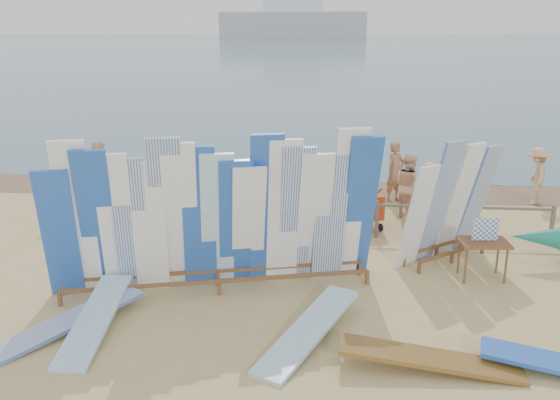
# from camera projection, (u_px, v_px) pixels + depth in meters

# --- Properties ---
(ground) EXTENTS (160.00, 160.00, 0.00)m
(ground) POSITION_uv_depth(u_px,v_px,m) (282.00, 288.00, 11.41)
(ground) COLOR tan
(ground) RESTS_ON ground
(ocean) EXTENTS (320.00, 240.00, 0.02)m
(ocean) POSITION_uv_depth(u_px,v_px,m) (330.00, 45.00, 133.52)
(ocean) COLOR #3F5F71
(ocean) RESTS_ON ground
(wet_sand_strip) EXTENTS (40.00, 2.60, 0.01)m
(wet_sand_strip) POSITION_uv_depth(u_px,v_px,m) (302.00, 188.00, 18.28)
(wet_sand_strip) COLOR brown
(wet_sand_strip) RESTS_ON ground
(distant_ship) EXTENTS (45.00, 8.00, 14.00)m
(distant_ship) POSITION_uv_depth(u_px,v_px,m) (293.00, 21.00, 182.62)
(distant_ship) COLOR #999EA3
(distant_ship) RESTS_ON ocean
(fence) EXTENTS (12.08, 0.08, 0.90)m
(fence) POSITION_uv_depth(u_px,v_px,m) (293.00, 210.00, 14.09)
(fence) COLOR #665E4D
(fence) RESTS_ON ground
(main_surfboard_rack) EXTENTS (6.14, 2.26, 3.11)m
(main_surfboard_rack) POSITION_uv_depth(u_px,v_px,m) (217.00, 220.00, 10.96)
(main_surfboard_rack) COLOR brown
(main_surfboard_rack) RESTS_ON ground
(side_surfboard_rack) EXTENTS (2.28, 2.01, 2.69)m
(side_surfboard_rack) POSITION_uv_depth(u_px,v_px,m) (449.00, 206.00, 12.41)
(side_surfboard_rack) COLOR brown
(side_surfboard_rack) RESTS_ON ground
(vendor_table) EXTENTS (0.99, 0.73, 1.26)m
(vendor_table) POSITION_uv_depth(u_px,v_px,m) (482.00, 259.00, 11.73)
(vendor_table) COLOR brown
(vendor_table) RESTS_ON ground
(flat_board_a) EXTENTS (0.73, 2.72, 0.38)m
(flat_board_a) POSITION_uv_depth(u_px,v_px,m) (96.00, 328.00, 9.90)
(flat_board_a) COLOR #88C1D9
(flat_board_a) RESTS_ON ground
(flat_board_e) EXTENTS (2.04, 2.51, 0.28)m
(flat_board_e) POSITION_uv_depth(u_px,v_px,m) (69.00, 329.00, 9.87)
(flat_board_e) COLOR silver
(flat_board_e) RESTS_ON ground
(flat_board_c) EXTENTS (2.72, 0.69, 0.36)m
(flat_board_c) POSITION_uv_depth(u_px,v_px,m) (430.00, 369.00, 8.73)
(flat_board_c) COLOR brown
(flat_board_c) RESTS_ON ground
(flat_board_b) EXTENTS (1.67, 2.67, 0.38)m
(flat_board_b) POSITION_uv_depth(u_px,v_px,m) (308.00, 340.00, 9.52)
(flat_board_b) COLOR #88C1D9
(flat_board_b) RESTS_ON ground
(beach_chair_left) EXTENTS (0.68, 0.70, 0.95)m
(beach_chair_left) POSITION_uv_depth(u_px,v_px,m) (293.00, 212.00, 15.07)
(beach_chair_left) COLOR red
(beach_chair_left) RESTS_ON ground
(beach_chair_right) EXTENTS (0.56, 0.58, 0.87)m
(beach_chair_right) POSITION_uv_depth(u_px,v_px,m) (299.00, 209.00, 15.38)
(beach_chair_right) COLOR red
(beach_chair_right) RESTS_ON ground
(stroller) EXTENTS (0.83, 0.99, 1.17)m
(stroller) POSITION_uv_depth(u_px,v_px,m) (369.00, 210.00, 14.64)
(stroller) COLOR red
(stroller) RESTS_ON ground
(beachgoer_7) EXTENTS (0.70, 0.68, 1.73)m
(beachgoer_7) POSITION_uv_depth(u_px,v_px,m) (395.00, 172.00, 16.69)
(beachgoer_7) COLOR #8C6042
(beachgoer_7) RESTS_ON ground
(beachgoer_extra_0) EXTENTS (0.64, 1.11, 1.62)m
(beachgoer_extra_0) POSITION_uv_depth(u_px,v_px,m) (537.00, 176.00, 16.48)
(beachgoer_extra_0) COLOR tan
(beachgoer_extra_0) RESTS_ON ground
(beachgoer_11) EXTENTS (0.72, 1.67, 1.74)m
(beachgoer_11) POSITION_uv_depth(u_px,v_px,m) (159.00, 168.00, 17.16)
(beachgoer_11) COLOR beige
(beachgoer_11) RESTS_ON ground
(beachgoer_4) EXTENTS (0.94, 0.52, 1.53)m
(beachgoer_4) POSITION_uv_depth(u_px,v_px,m) (222.00, 188.00, 15.46)
(beachgoer_4) COLOR #8C6042
(beachgoer_4) RESTS_ON ground
(beachgoer_6) EXTENTS (0.82, 0.39, 1.68)m
(beachgoer_6) POSITION_uv_depth(u_px,v_px,m) (428.00, 195.00, 14.51)
(beachgoer_6) COLOR tan
(beachgoer_6) RESTS_ON ground
(beachgoer_5) EXTENTS (1.57, 1.11, 1.63)m
(beachgoer_5) POSITION_uv_depth(u_px,v_px,m) (349.00, 175.00, 16.56)
(beachgoer_5) COLOR beige
(beachgoer_5) RESTS_ON ground
(beachgoer_9) EXTENTS (0.73, 1.21, 1.75)m
(beachgoer_9) POSITION_uv_depth(u_px,v_px,m) (458.00, 172.00, 16.68)
(beachgoer_9) COLOR tan
(beachgoer_9) RESTS_ON ground
(beachgoer_1) EXTENTS (0.77, 0.62, 1.86)m
(beachgoer_1) POSITION_uv_depth(u_px,v_px,m) (101.00, 174.00, 16.16)
(beachgoer_1) COLOR #8C6042
(beachgoer_1) RESTS_ON ground
(beachgoer_8) EXTENTS (0.75, 0.92, 1.71)m
(beachgoer_8) POSITION_uv_depth(u_px,v_px,m) (409.00, 186.00, 15.32)
(beachgoer_8) COLOR beige
(beachgoer_8) RESTS_ON ground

